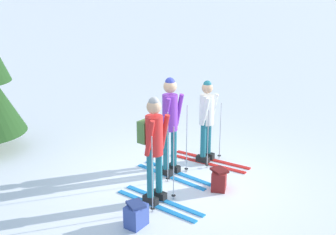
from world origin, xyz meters
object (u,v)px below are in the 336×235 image
skier_in_white (207,119)px  backpack_on_snow_beside (136,215)px  skier_in_purple (170,122)px  backpack_on_snow_front (219,179)px  skier_in_red (154,144)px

skier_in_white → backpack_on_snow_beside: 2.76m
skier_in_purple → skier_in_white: (0.91, 0.18, -0.14)m
skier_in_white → backpack_on_snow_front: 1.40m
skier_in_red → backpack_on_snow_front: bearing=-6.8°
skier_in_white → backpack_on_snow_front: (-0.45, -1.12, -0.71)m
skier_in_purple → backpack_on_snow_front: 1.35m
skier_in_purple → skier_in_white: bearing=11.3°
skier_in_red → skier_in_purple: size_ratio=0.97×
skier_in_purple → backpack_on_snow_front: (0.45, -0.94, -0.85)m
skier_in_red → backpack_on_snow_front: 1.46m
skier_in_red → backpack_on_snow_beside: bearing=-136.8°
skier_in_purple → backpack_on_snow_beside: size_ratio=4.70×
skier_in_red → skier_in_purple: bearing=47.4°
skier_in_purple → backpack_on_snow_beside: 2.04m
skier_in_red → backpack_on_snow_front: skier_in_red is taller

